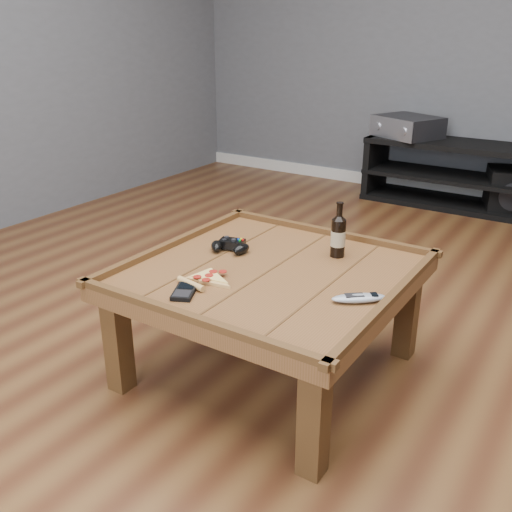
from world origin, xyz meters
The scene contains 12 objects.
ground centered at (0.00, 0.00, 0.00)m, with size 6.00×6.00×0.00m, color #492614.
wall_back centered at (0.00, 3.00, 1.35)m, with size 5.00×0.04×2.70m, color #5B5D64.
baseboard centered at (0.00, 2.99, 0.05)m, with size 5.00×0.02×0.10m, color silver.
coffee_table centered at (0.00, 0.00, 0.39)m, with size 1.03×1.03×0.48m.
media_console centered at (0.00, 2.75, 0.25)m, with size 1.40×0.45×0.50m.
beer_bottle centered at (0.15, 0.27, 0.54)m, with size 0.06×0.06×0.23m.
game_controller centered at (-0.24, 0.08, 0.47)m, with size 0.18×0.14×0.05m.
pizza_slice centered at (-0.15, -0.21, 0.46)m, with size 0.18×0.26×0.02m.
smartphone centered at (-0.14, -0.34, 0.46)m, with size 0.12×0.15×0.02m.
remote_control centered at (0.39, -0.07, 0.46)m, with size 0.18×0.16×0.03m.
av_receiver centered at (-0.43, 2.74, 0.58)m, with size 0.58×0.54×0.16m.
subwoofer centered at (0.39, 2.80, 0.17)m, with size 0.43×0.43×0.34m.
Camera 1 is at (1.05, -1.71, 1.32)m, focal length 40.00 mm.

